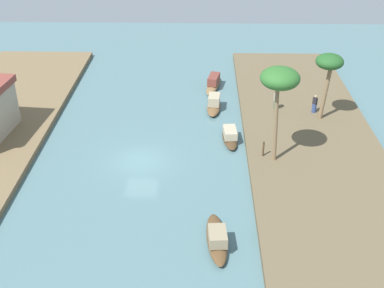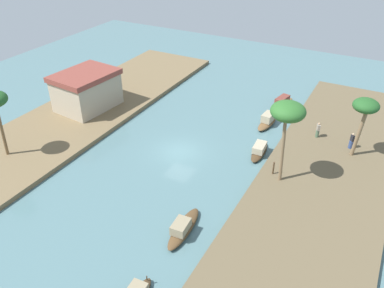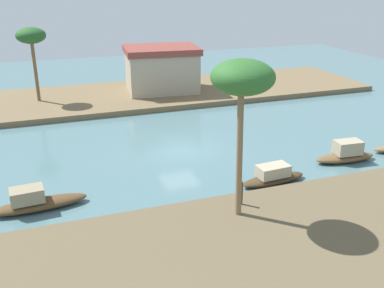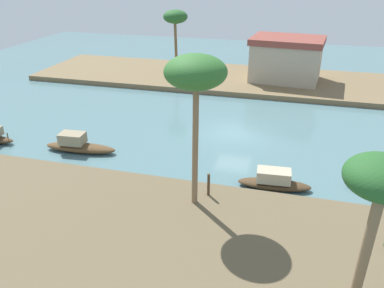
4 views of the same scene
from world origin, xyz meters
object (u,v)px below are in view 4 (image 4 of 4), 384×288
(palm_tree_left_near, at_px, (196,75))
(mooring_post, at_px, (209,185))
(palm_tree_left_far, at_px, (382,184))
(sampan_upstream_small, at_px, (78,145))
(riverside_building, at_px, (286,59))
(palm_tree_right_tall, at_px, (175,18))
(sampan_with_tall_canopy, at_px, (274,181))

(palm_tree_left_near, bearing_deg, mooring_post, 51.90)
(mooring_post, distance_m, palm_tree_left_far, 9.57)
(sampan_upstream_small, bearing_deg, palm_tree_left_near, -29.93)
(palm_tree_left_near, bearing_deg, riverside_building, 82.74)
(mooring_post, bearing_deg, palm_tree_left_near, -128.10)
(sampan_upstream_small, height_order, palm_tree_left_far, palm_tree_left_far)
(palm_tree_right_tall, xyz_separation_m, riverside_building, (11.24, 0.04, -3.41))
(sampan_with_tall_canopy, distance_m, mooring_post, 3.94)
(sampan_with_tall_canopy, bearing_deg, mooring_post, -146.92)
(palm_tree_left_far, bearing_deg, riverside_building, 97.87)
(palm_tree_left_far, distance_m, palm_tree_right_tall, 32.19)
(sampan_with_tall_canopy, bearing_deg, sampan_upstream_small, 170.13)
(sampan_upstream_small, relative_size, palm_tree_left_far, 0.83)
(sampan_with_tall_canopy, relative_size, riverside_building, 0.55)
(sampan_upstream_small, height_order, riverside_building, riverside_building)
(palm_tree_right_tall, bearing_deg, palm_tree_left_far, -61.88)
(sampan_upstream_small, distance_m, palm_tree_left_far, 19.03)
(palm_tree_left_near, bearing_deg, sampan_upstream_small, 154.30)
(palm_tree_right_tall, relative_size, riverside_building, 0.88)
(riverside_building, bearing_deg, palm_tree_left_far, -76.51)
(mooring_post, bearing_deg, riverside_building, 83.82)
(sampan_upstream_small, bearing_deg, palm_tree_right_tall, 83.72)
(sampan_upstream_small, distance_m, mooring_post, 10.15)
(sampan_upstream_small, bearing_deg, riverside_building, 53.82)
(sampan_upstream_small, height_order, palm_tree_left_near, palm_tree_left_near)
(mooring_post, height_order, palm_tree_left_far, palm_tree_left_far)
(palm_tree_right_tall, distance_m, riverside_building, 11.74)
(palm_tree_left_far, height_order, riverside_building, palm_tree_left_far)
(palm_tree_left_near, xyz_separation_m, palm_tree_left_far, (6.91, -5.01, -1.43))
(sampan_upstream_small, height_order, palm_tree_right_tall, palm_tree_right_tall)
(sampan_upstream_small, xyz_separation_m, riverside_building, (11.92, 19.11, 2.13))
(mooring_post, distance_m, palm_tree_left_near, 5.80)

